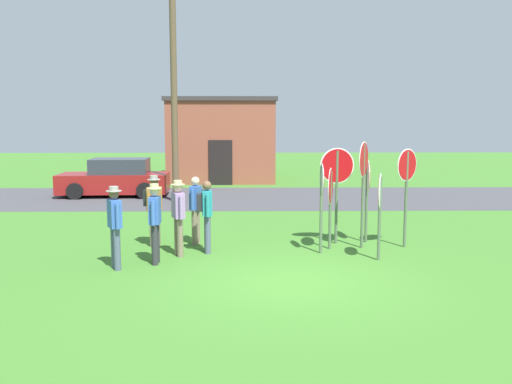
% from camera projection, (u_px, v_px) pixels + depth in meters
% --- Properties ---
extents(ground_plane, '(80.00, 80.00, 0.00)m').
position_uv_depth(ground_plane, '(290.00, 282.00, 10.80)').
color(ground_plane, '#3D7528').
extents(street_asphalt, '(60.00, 6.40, 0.01)m').
position_uv_depth(street_asphalt, '(268.00, 198.00, 22.10)').
color(street_asphalt, '#424247').
rests_on(street_asphalt, ground).
extents(building_background, '(5.34, 5.21, 4.11)m').
position_uv_depth(building_background, '(223.00, 139.00, 28.51)').
color(building_background, brown).
rests_on(building_background, ground).
extents(utility_pole, '(1.80, 0.24, 8.42)m').
position_uv_depth(utility_pole, '(174.00, 83.00, 20.54)').
color(utility_pole, brown).
rests_on(utility_pole, ground).
extents(parked_car_on_street, '(4.37, 2.16, 1.51)m').
position_uv_depth(parked_car_on_street, '(116.00, 179.00, 22.54)').
color(parked_car_on_street, maroon).
rests_on(parked_car_on_street, ground).
extents(stop_sign_center_cluster, '(0.87, 0.19, 2.40)m').
position_uv_depth(stop_sign_center_cluster, '(337.00, 177.00, 13.88)').
color(stop_sign_center_cluster, '#51664C').
rests_on(stop_sign_center_cluster, ground).
extents(stop_sign_nearest, '(0.08, 0.86, 2.10)m').
position_uv_depth(stop_sign_nearest, '(367.00, 186.00, 14.06)').
color(stop_sign_nearest, '#51664C').
rests_on(stop_sign_nearest, ground).
extents(stop_sign_leaning_left, '(0.07, 0.69, 2.10)m').
position_uv_depth(stop_sign_leaning_left, '(322.00, 193.00, 12.89)').
color(stop_sign_leaning_left, '#51664C').
rests_on(stop_sign_leaning_left, ground).
extents(stop_sign_far_back, '(0.60, 0.52, 2.40)m').
position_uv_depth(stop_sign_far_back, '(407.00, 180.00, 13.49)').
color(stop_sign_far_back, '#51664C').
rests_on(stop_sign_far_back, ground).
extents(stop_sign_rear_left, '(0.25, 0.72, 1.93)m').
position_uv_depth(stop_sign_rear_left, '(380.00, 202.00, 12.27)').
color(stop_sign_rear_left, '#51664C').
rests_on(stop_sign_rear_left, ground).
extents(stop_sign_rear_right, '(0.37, 0.79, 2.57)m').
position_uv_depth(stop_sign_rear_right, '(363.00, 174.00, 13.39)').
color(stop_sign_rear_right, '#51664C').
rests_on(stop_sign_rear_right, ground).
extents(stop_sign_low_front, '(0.24, 0.85, 1.96)m').
position_uv_depth(stop_sign_low_front, '(331.00, 194.00, 13.33)').
color(stop_sign_low_front, '#51664C').
rests_on(stop_sign_low_front, ground).
extents(person_in_blue, '(0.39, 0.57, 1.69)m').
position_uv_depth(person_in_blue, '(206.00, 211.00, 13.00)').
color(person_in_blue, '#4C5670').
rests_on(person_in_blue, ground).
extents(person_near_signs, '(0.34, 0.53, 1.74)m').
position_uv_depth(person_near_signs, '(178.00, 213.00, 12.68)').
color(person_near_signs, '#7A6B56').
rests_on(person_near_signs, ground).
extents(person_with_sunhat, '(0.32, 0.57, 1.74)m').
position_uv_depth(person_with_sunhat, '(155.00, 219.00, 12.01)').
color(person_with_sunhat, '#2D2D33').
rests_on(person_with_sunhat, ground).
extents(person_holding_notes, '(0.29, 0.56, 1.69)m').
position_uv_depth(person_holding_notes, '(196.00, 206.00, 13.89)').
color(person_holding_notes, '#7A6B56').
rests_on(person_holding_notes, ground).
extents(person_in_teal, '(0.36, 0.51, 1.74)m').
position_uv_depth(person_in_teal, '(115.00, 223.00, 11.57)').
color(person_in_teal, '#4C5670').
rests_on(person_in_teal, ground).
extents(person_in_dark_shirt, '(0.45, 0.53, 1.74)m').
position_uv_depth(person_in_dark_shirt, '(154.00, 205.00, 13.71)').
color(person_in_dark_shirt, '#7A6B56').
rests_on(person_in_dark_shirt, ground).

